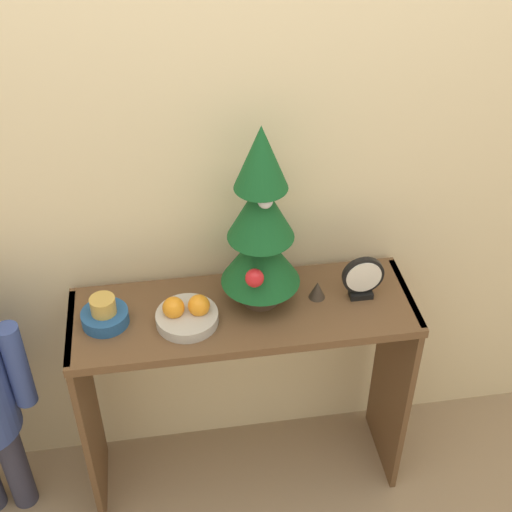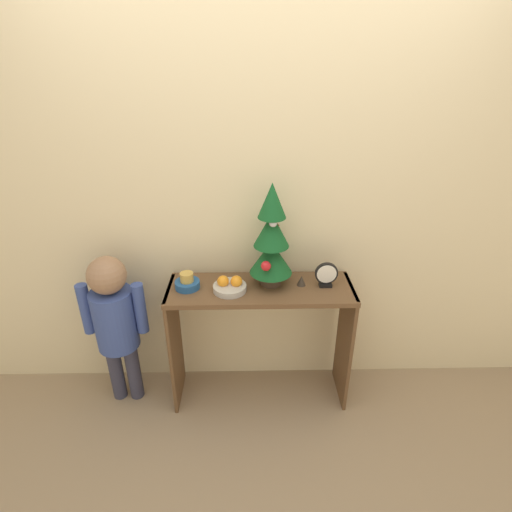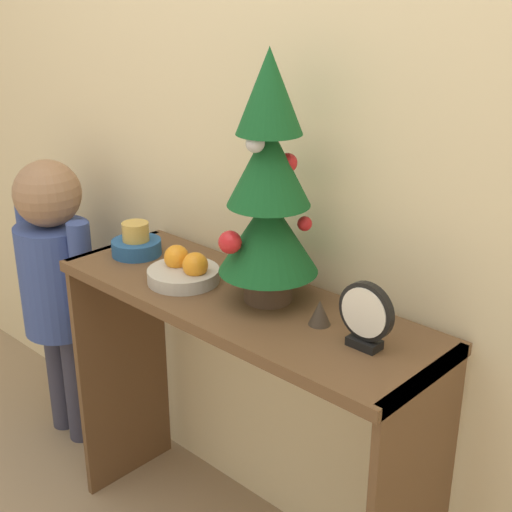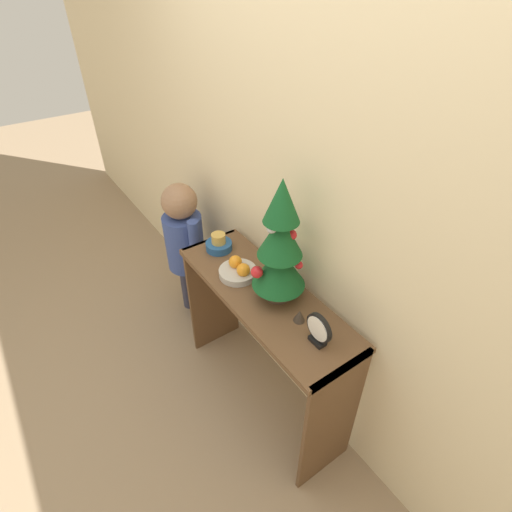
# 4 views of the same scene
# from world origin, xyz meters

# --- Properties ---
(ground_plane) EXTENTS (12.00, 12.00, 0.00)m
(ground_plane) POSITION_xyz_m (0.00, 0.00, 0.00)
(ground_plane) COLOR #997F60
(back_wall) EXTENTS (7.00, 0.05, 2.50)m
(back_wall) POSITION_xyz_m (0.00, 0.41, 1.25)
(back_wall) COLOR beige
(back_wall) RESTS_ON ground_plane
(console_table) EXTENTS (1.07, 0.36, 0.81)m
(console_table) POSITION_xyz_m (0.00, 0.18, 0.61)
(console_table) COLOR brown
(console_table) RESTS_ON ground_plane
(mini_tree) EXTENTS (0.24, 0.25, 0.61)m
(mini_tree) POSITION_xyz_m (0.06, 0.22, 1.10)
(mini_tree) COLOR #4C3828
(mini_tree) RESTS_ON console_table
(fruit_bowl) EXTENTS (0.19, 0.19, 0.09)m
(fruit_bowl) POSITION_xyz_m (-0.17, 0.15, 0.84)
(fruit_bowl) COLOR #B7B2A8
(fruit_bowl) RESTS_ON console_table
(singing_bowl) EXTENTS (0.14, 0.14, 0.10)m
(singing_bowl) POSITION_xyz_m (-0.42, 0.18, 0.85)
(singing_bowl) COLOR #235189
(singing_bowl) RESTS_ON console_table
(desk_clock) EXTENTS (0.13, 0.04, 0.15)m
(desk_clock) POSITION_xyz_m (0.37, 0.18, 0.89)
(desk_clock) COLOR black
(desk_clock) RESTS_ON console_table
(figurine) EXTENTS (0.05, 0.05, 0.06)m
(figurine) POSITION_xyz_m (0.24, 0.20, 0.84)
(figurine) COLOR #382D23
(figurine) RESTS_ON console_table
(child_figure) EXTENTS (0.38, 0.25, 1.02)m
(child_figure) POSITION_xyz_m (-0.86, 0.17, 0.63)
(child_figure) COLOR #38384C
(child_figure) RESTS_ON ground_plane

